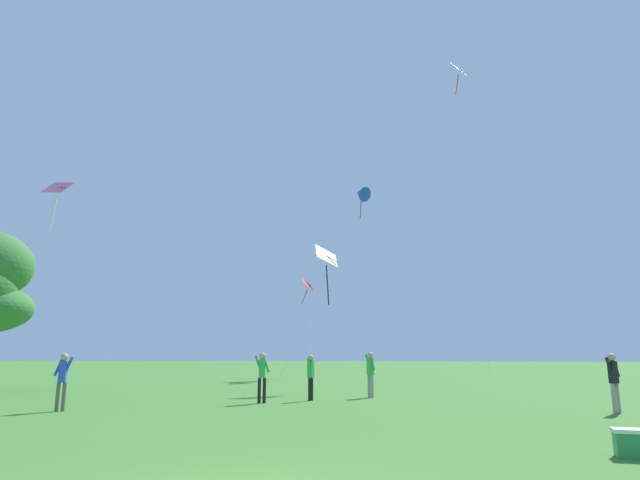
# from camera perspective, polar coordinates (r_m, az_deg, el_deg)

# --- Properties ---
(kite_blue_delta) EXTENTS (4.23, 12.09, 16.60)m
(kite_blue_delta) POSITION_cam_1_polar(r_m,az_deg,el_deg) (48.96, 4.28, 4.82)
(kite_blue_delta) COLOR blue
(kite_blue_delta) RESTS_ON ground_plane
(kite_red_high) EXTENTS (2.93, 6.81, 7.47)m
(kite_red_high) POSITION_cam_1_polar(r_m,az_deg,el_deg) (41.39, -1.34, -5.10)
(kite_red_high) COLOR red
(kite_red_high) RESTS_ON ground_plane
(kite_yellow_diamond) EXTENTS (1.80, 8.48, 26.22)m
(kite_yellow_diamond) POSITION_cam_1_polar(r_m,az_deg,el_deg) (49.34, 14.23, 15.59)
(kite_yellow_diamond) COLOR yellow
(kite_yellow_diamond) RESTS_ON ground_plane
(kite_pink_low) EXTENTS (1.79, 10.01, 11.56)m
(kite_pink_low) POSITION_cam_1_polar(r_m,az_deg,el_deg) (34.48, -25.96, 4.05)
(kite_pink_low) COLOR pink
(kite_pink_low) RESTS_ON ground_plane
(kite_black_large) EXTENTS (2.88, 6.59, 10.63)m
(kite_black_large) POSITION_cam_1_polar(r_m,az_deg,el_deg) (44.49, 0.71, -2.84)
(kite_black_large) COLOR black
(kite_black_large) RESTS_ON ground_plane
(person_far_back) EXTENTS (0.22, 0.53, 1.65)m
(person_far_back) POSITION_cam_1_polar(r_m,az_deg,el_deg) (20.87, -0.97, -13.63)
(person_far_back) COLOR black
(person_far_back) RESTS_ON ground_plane
(person_near_tree) EXTENTS (0.45, 0.43, 1.67)m
(person_near_tree) POSITION_cam_1_polar(r_m,az_deg,el_deg) (18.34, 28.17, -12.42)
(person_near_tree) COLOR gray
(person_near_tree) RESTS_ON ground_plane
(person_child_small) EXTENTS (0.50, 0.41, 1.76)m
(person_child_small) POSITION_cam_1_polar(r_m,az_deg,el_deg) (22.48, 5.25, -13.30)
(person_child_small) COLOR gray
(person_child_small) RESTS_ON ground_plane
(person_with_spool) EXTENTS (0.55, 0.25, 1.72)m
(person_with_spool) POSITION_cam_1_polar(r_m,az_deg,el_deg) (19.84, -6.03, -13.52)
(person_with_spool) COLOR black
(person_with_spool) RESTS_ON ground_plane
(person_in_red_shirt) EXTENTS (0.52, 0.30, 1.68)m
(person_in_red_shirt) POSITION_cam_1_polar(r_m,az_deg,el_deg) (18.51, -25.16, -12.67)
(person_in_red_shirt) COLOR #665B4C
(person_in_red_shirt) RESTS_ON ground_plane
(picnic_cooler) EXTENTS (0.60, 0.40, 0.44)m
(picnic_cooler) POSITION_cam_1_polar(r_m,az_deg,el_deg) (10.58, 29.82, -17.82)
(picnic_cooler) COLOR #2D8C47
(picnic_cooler) RESTS_ON ground_plane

